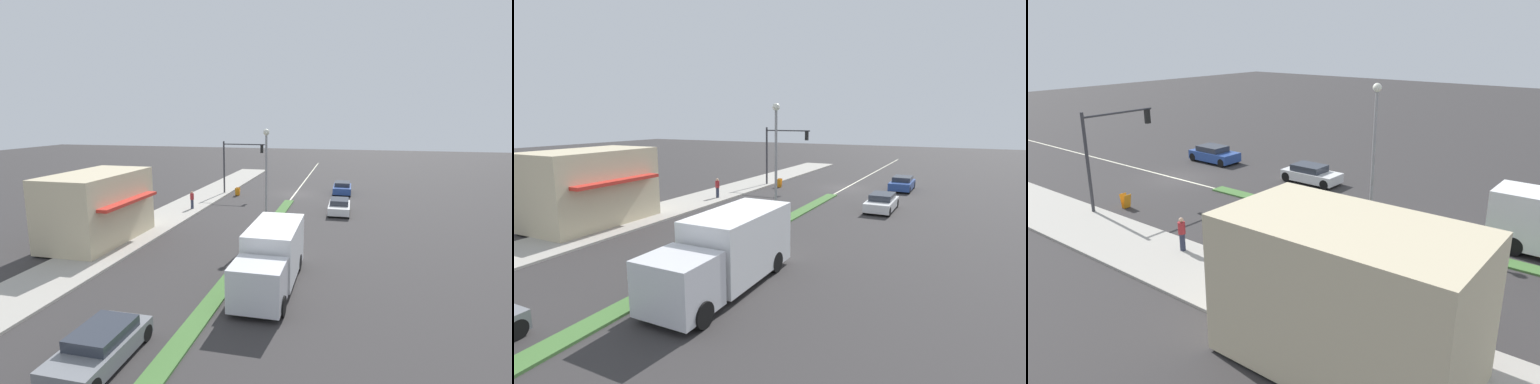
{
  "view_description": "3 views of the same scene",
  "coord_description": "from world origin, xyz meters",
  "views": [
    {
      "loc": [
        -5.89,
        42.72,
        8.32
      ],
      "look_at": [
        1.91,
        10.38,
        2.02
      ],
      "focal_mm": 28.0,
      "sensor_mm": 36.0,
      "label": 1
    },
    {
      "loc": [
        -10.48,
        36.79,
        6.61
      ],
      "look_at": [
        1.88,
        12.29,
        1.51
      ],
      "focal_mm": 28.0,
      "sensor_mm": 36.0,
      "label": 2
    },
    {
      "loc": [
        21.85,
        26.57,
        9.76
      ],
      "look_at": [
        1.66,
        10.84,
        1.56
      ],
      "focal_mm": 35.0,
      "sensor_mm": 36.0,
      "label": 3
    }
  ],
  "objects": [
    {
      "name": "van_white",
      "position": [
        -5.0,
        7.99,
        0.6
      ],
      "size": [
        1.82,
        3.99,
        1.23
      ],
      "color": "silver",
      "rests_on": "ground"
    },
    {
      "name": "street_lamp",
      "position": [
        0.0,
        15.21,
        4.78
      ],
      "size": [
        0.44,
        0.44,
        7.37
      ],
      "color": "gray",
      "rests_on": "median_strip"
    },
    {
      "name": "building_corner_store",
      "position": [
        10.44,
        20.03,
        2.41
      ],
      "size": [
        4.84,
        7.59,
        4.57
      ],
      "color": "#C6B793",
      "rests_on": "sidewalk_right"
    },
    {
      "name": "sidewalk_right",
      "position": [
        9.0,
        18.5,
        0.06
      ],
      "size": [
        4.0,
        73.0,
        0.12
      ],
      "primitive_type": "cube",
      "color": "#A8A399",
      "rests_on": "ground"
    },
    {
      "name": "delivery_truck",
      "position": [
        -2.2,
        24.12,
        1.47
      ],
      "size": [
        2.44,
        7.5,
        2.87
      ],
      "color": "silver",
      "rests_on": "ground"
    },
    {
      "name": "warning_aframe_sign",
      "position": [
        5.86,
        2.43,
        0.43
      ],
      "size": [
        0.45,
        0.53,
        0.84
      ],
      "color": "orange",
      "rests_on": "ground"
    },
    {
      "name": "coupe_blue",
      "position": [
        -5.0,
        -1.33,
        0.62
      ],
      "size": [
        1.9,
        3.97,
        1.27
      ],
      "color": "#284793",
      "rests_on": "ground"
    },
    {
      "name": "traffic_signal_main",
      "position": [
        6.12,
        1.75,
        3.9
      ],
      "size": [
        4.59,
        0.34,
        5.6
      ],
      "color": "#333338",
      "rests_on": "sidewalk_right"
    },
    {
      "name": "lane_marking_center",
      "position": [
        0.0,
        0.0,
        0.0
      ],
      "size": [
        0.16,
        60.0,
        0.01
      ],
      "primitive_type": "cube",
      "color": "beige",
      "rests_on": "ground"
    },
    {
      "name": "median_strip",
      "position": [
        0.0,
        27.0,
        0.05
      ],
      "size": [
        0.9,
        46.0,
        0.1
      ],
      "primitive_type": "cube",
      "color": "#477538",
      "rests_on": "ground"
    },
    {
      "name": "ground_plane",
      "position": [
        0.0,
        18.0,
        0.0
      ],
      "size": [
        160.0,
        160.0,
        0.0
      ],
      "primitive_type": "plane",
      "color": "#333030"
    },
    {
      "name": "pedestrian",
      "position": [
        7.99,
        9.82,
        0.97
      ],
      "size": [
        0.34,
        0.34,
        1.61
      ],
      "color": "#282D42",
      "rests_on": "sidewalk_right"
    }
  ]
}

